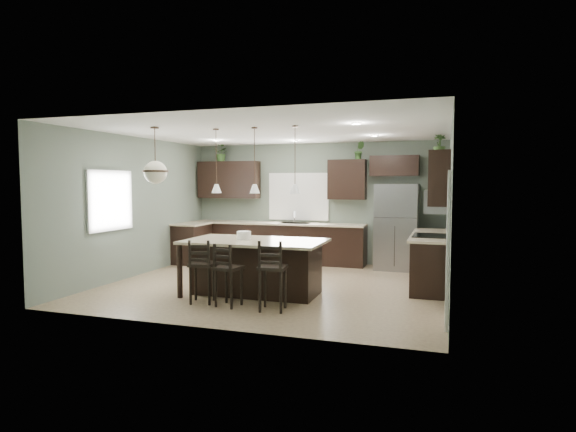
# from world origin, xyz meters

# --- Properties ---
(ground) EXTENTS (6.00, 6.00, 0.00)m
(ground) POSITION_xyz_m (0.00, 0.00, 0.00)
(ground) COLOR #9E8466
(ground) RESTS_ON ground
(pantry_door) EXTENTS (0.04, 0.82, 2.04)m
(pantry_door) POSITION_xyz_m (2.98, -1.55, 1.02)
(pantry_door) COLOR white
(pantry_door) RESTS_ON ground
(window_back) EXTENTS (1.35, 0.02, 1.00)m
(window_back) POSITION_xyz_m (-0.40, 2.73, 1.55)
(window_back) COLOR white
(window_back) RESTS_ON room_shell
(window_left) EXTENTS (0.02, 1.10, 1.00)m
(window_left) POSITION_xyz_m (-2.98, -0.80, 1.55)
(window_left) COLOR white
(window_left) RESTS_ON room_shell
(left_return_cabs) EXTENTS (0.60, 0.90, 0.90)m
(left_return_cabs) POSITION_xyz_m (-2.70, 1.70, 0.45)
(left_return_cabs) COLOR black
(left_return_cabs) RESTS_ON ground
(left_return_countertop) EXTENTS (0.66, 0.96, 0.04)m
(left_return_countertop) POSITION_xyz_m (-2.68, 1.70, 0.92)
(left_return_countertop) COLOR beige
(left_return_countertop) RESTS_ON left_return_cabs
(back_lower_cabs) EXTENTS (4.20, 0.60, 0.90)m
(back_lower_cabs) POSITION_xyz_m (-0.85, 2.45, 0.45)
(back_lower_cabs) COLOR black
(back_lower_cabs) RESTS_ON ground
(back_countertop) EXTENTS (4.20, 0.66, 0.04)m
(back_countertop) POSITION_xyz_m (-0.85, 2.43, 0.92)
(back_countertop) COLOR beige
(back_countertop) RESTS_ON back_lower_cabs
(sink_inset) EXTENTS (0.70, 0.45, 0.01)m
(sink_inset) POSITION_xyz_m (-0.40, 2.43, 0.94)
(sink_inset) COLOR gray
(sink_inset) RESTS_ON back_countertop
(faucet) EXTENTS (0.02, 0.02, 0.28)m
(faucet) POSITION_xyz_m (-0.40, 2.40, 1.08)
(faucet) COLOR silver
(faucet) RESTS_ON back_countertop
(back_upper_left) EXTENTS (1.55, 0.34, 0.90)m
(back_upper_left) POSITION_xyz_m (-2.15, 2.58, 1.95)
(back_upper_left) COLOR black
(back_upper_left) RESTS_ON room_shell
(back_upper_right) EXTENTS (0.85, 0.34, 0.90)m
(back_upper_right) POSITION_xyz_m (0.80, 2.58, 1.95)
(back_upper_right) COLOR black
(back_upper_right) RESTS_ON room_shell
(fridge_header) EXTENTS (1.05, 0.34, 0.45)m
(fridge_header) POSITION_xyz_m (1.85, 2.58, 2.25)
(fridge_header) COLOR black
(fridge_header) RESTS_ON room_shell
(right_lower_cabs) EXTENTS (0.60, 2.35, 0.90)m
(right_lower_cabs) POSITION_xyz_m (2.70, 0.87, 0.45)
(right_lower_cabs) COLOR black
(right_lower_cabs) RESTS_ON ground
(right_countertop) EXTENTS (0.66, 2.35, 0.04)m
(right_countertop) POSITION_xyz_m (2.68, 0.87, 0.92)
(right_countertop) COLOR beige
(right_countertop) RESTS_ON right_lower_cabs
(cooktop) EXTENTS (0.58, 0.75, 0.02)m
(cooktop) POSITION_xyz_m (2.68, 0.60, 0.94)
(cooktop) COLOR black
(cooktop) RESTS_ON right_countertop
(wall_oven_front) EXTENTS (0.01, 0.72, 0.60)m
(wall_oven_front) POSITION_xyz_m (2.40, 0.60, 0.45)
(wall_oven_front) COLOR gray
(wall_oven_front) RESTS_ON right_lower_cabs
(right_upper_cabs) EXTENTS (0.34, 2.35, 0.90)m
(right_upper_cabs) POSITION_xyz_m (2.83, 0.87, 1.95)
(right_upper_cabs) COLOR black
(right_upper_cabs) RESTS_ON room_shell
(microwave) EXTENTS (0.40, 0.75, 0.40)m
(microwave) POSITION_xyz_m (2.78, 0.60, 1.55)
(microwave) COLOR gray
(microwave) RESTS_ON right_upper_cabs
(refrigerator) EXTENTS (0.90, 0.74, 1.85)m
(refrigerator) POSITION_xyz_m (1.94, 2.35, 0.93)
(refrigerator) COLOR gray
(refrigerator) RESTS_ON ground
(kitchen_island) EXTENTS (2.32, 1.33, 0.92)m
(kitchen_island) POSITION_xyz_m (-0.08, -0.82, 0.46)
(kitchen_island) COLOR black
(kitchen_island) RESTS_ON ground
(serving_dish) EXTENTS (0.24, 0.24, 0.14)m
(serving_dish) POSITION_xyz_m (-0.28, -0.82, 0.99)
(serving_dish) COLOR white
(serving_dish) RESTS_ON kitchen_island
(bar_stool_left) EXTENTS (0.45, 0.45, 1.01)m
(bar_stool_left) POSITION_xyz_m (-0.65, -1.60, 0.50)
(bar_stool_left) COLOR black
(bar_stool_left) RESTS_ON ground
(bar_stool_center) EXTENTS (0.41, 0.41, 0.97)m
(bar_stool_center) POSITION_xyz_m (-0.17, -1.66, 0.49)
(bar_stool_center) COLOR black
(bar_stool_center) RESTS_ON ground
(bar_stool_right) EXTENTS (0.43, 0.43, 1.05)m
(bar_stool_right) POSITION_xyz_m (0.55, -1.68, 0.53)
(bar_stool_right) COLOR black
(bar_stool_right) RESTS_ON ground
(pendant_left) EXTENTS (0.17, 0.17, 1.10)m
(pendant_left) POSITION_xyz_m (-0.78, -0.82, 2.25)
(pendant_left) COLOR silver
(pendant_left) RESTS_ON room_shell
(pendant_center) EXTENTS (0.17, 0.17, 1.10)m
(pendant_center) POSITION_xyz_m (-0.08, -0.82, 2.25)
(pendant_center) COLOR white
(pendant_center) RESTS_ON room_shell
(pendant_right) EXTENTS (0.17, 0.17, 1.10)m
(pendant_right) POSITION_xyz_m (0.62, -0.81, 2.25)
(pendant_right) COLOR silver
(pendant_right) RESTS_ON room_shell
(chandelier) EXTENTS (0.42, 0.42, 0.94)m
(chandelier) POSITION_xyz_m (-1.63, -1.35, 2.33)
(chandelier) COLOR beige
(chandelier) RESTS_ON room_shell
(plant_back_left) EXTENTS (0.42, 0.38, 0.41)m
(plant_back_left) POSITION_xyz_m (-2.33, 2.55, 2.61)
(plant_back_left) COLOR #345726
(plant_back_left) RESTS_ON back_upper_left
(plant_back_right) EXTENTS (0.26, 0.23, 0.40)m
(plant_back_right) POSITION_xyz_m (1.07, 2.55, 2.60)
(plant_back_right) COLOR #345B27
(plant_back_right) RESTS_ON back_upper_right
(plant_right_wall) EXTENTS (0.28, 0.28, 0.40)m
(plant_right_wall) POSITION_xyz_m (2.80, 1.40, 2.60)
(plant_right_wall) COLOR #355626
(plant_right_wall) RESTS_ON right_upper_cabs
(room_shell) EXTENTS (6.00, 6.00, 6.00)m
(room_shell) POSITION_xyz_m (0.00, 0.00, 1.70)
(room_shell) COLOR #5D6A5C
(room_shell) RESTS_ON ground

